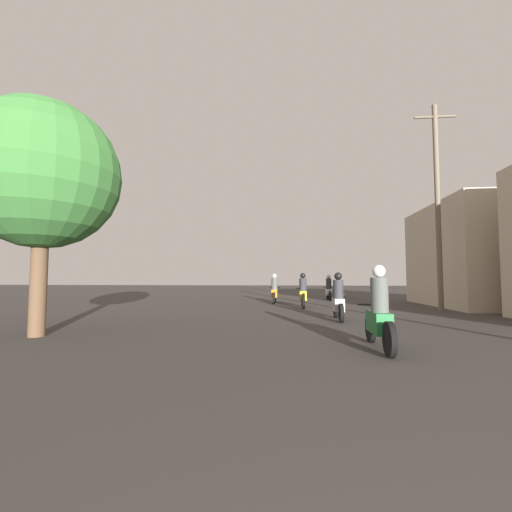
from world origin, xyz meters
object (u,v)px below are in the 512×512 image
at_px(motorcycle_orange, 275,291).
at_px(building_right_far, 492,255).
at_px(motorcycle_blue, 338,288).
at_px(street_tree, 43,175).
at_px(motorcycle_silver, 338,301).
at_px(motorcycle_white, 329,290).
at_px(utility_pole_far, 438,202).
at_px(motorcycle_green, 379,316).
at_px(motorcycle_yellow, 303,294).

xyz_separation_m(motorcycle_orange, building_right_far, (10.36, -1.10, 1.78)).
distance_m(motorcycle_blue, street_tree, 19.56).
bearing_deg(motorcycle_orange, motorcycle_silver, -69.43).
bearing_deg(motorcycle_white, utility_pole_far, -68.09).
bearing_deg(motorcycle_blue, motorcycle_orange, -118.83).
distance_m(motorcycle_orange, motorcycle_blue, 7.42).
bearing_deg(building_right_far, motorcycle_green, -126.92).
height_order(motorcycle_yellow, building_right_far, building_right_far).
relative_size(motorcycle_white, motorcycle_blue, 0.96).
bearing_deg(motorcycle_silver, motorcycle_white, 77.33).
relative_size(motorcycle_green, motorcycle_silver, 1.09).
xyz_separation_m(motorcycle_blue, street_tree, (-9.11, -17.03, 3.14)).
height_order(utility_pole_far, street_tree, utility_pole_far).
relative_size(utility_pole_far, street_tree, 1.52).
bearing_deg(building_right_far, motorcycle_orange, 173.97).
relative_size(motorcycle_silver, utility_pole_far, 0.22).
distance_m(motorcycle_green, street_tree, 8.10).
xyz_separation_m(building_right_far, utility_pole_far, (-3.64, -3.01, 1.94)).
xyz_separation_m(motorcycle_orange, street_tree, (-4.95, -10.88, 3.12)).
xyz_separation_m(utility_pole_far, street_tree, (-11.67, -6.78, -0.60)).
distance_m(motorcycle_silver, motorcycle_yellow, 4.52).
bearing_deg(motorcycle_white, motorcycle_silver, -100.22).
xyz_separation_m(motorcycle_white, motorcycle_blue, (1.02, 3.38, -0.03)).
relative_size(motorcycle_green, building_right_far, 0.29).
height_order(motorcycle_blue, utility_pole_far, utility_pole_far).
bearing_deg(building_right_far, street_tree, -147.40).
bearing_deg(street_tree, motorcycle_green, -5.22).
bearing_deg(utility_pole_far, motorcycle_white, 117.55).
bearing_deg(motorcycle_green, building_right_far, 61.57).
relative_size(motorcycle_blue, street_tree, 0.35).
relative_size(motorcycle_green, motorcycle_yellow, 0.95).
xyz_separation_m(motorcycle_green, motorcycle_yellow, (-1.10, 8.83, -0.00)).
distance_m(motorcycle_green, utility_pole_far, 9.35).
distance_m(motorcycle_yellow, motorcycle_white, 5.76).
bearing_deg(motorcycle_blue, motorcycle_silver, -92.52).
bearing_deg(motorcycle_white, motorcycle_green, -98.21).
height_order(motorcycle_blue, street_tree, street_tree).
height_order(motorcycle_white, building_right_far, building_right_far).
relative_size(motorcycle_yellow, motorcycle_white, 1.13).
bearing_deg(motorcycle_white, street_tree, -126.28).
distance_m(building_right_far, street_tree, 18.22).
bearing_deg(motorcycle_yellow, motorcycle_blue, 70.09).
bearing_deg(motorcycle_blue, street_tree, -112.87).
bearing_deg(motorcycle_orange, motorcycle_blue, 58.33).
bearing_deg(utility_pole_far, street_tree, -149.83).
bearing_deg(motorcycle_orange, building_right_far, -3.61).
height_order(motorcycle_silver, motorcycle_yellow, motorcycle_yellow).
height_order(motorcycle_orange, building_right_far, building_right_far).
bearing_deg(building_right_far, motorcycle_blue, 130.58).
relative_size(motorcycle_silver, motorcycle_blue, 0.94).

